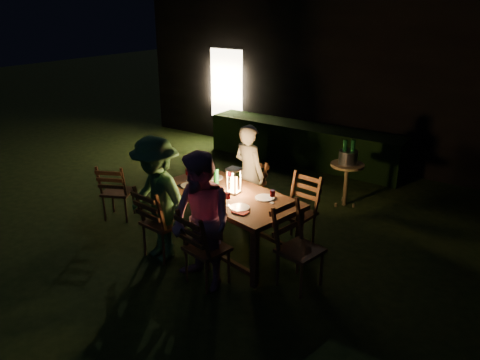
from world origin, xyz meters
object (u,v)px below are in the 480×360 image
Objects in this scene: chair_far_right at (297,223)px; chair_spare at (118,201)px; dining_table at (229,199)px; bottle_bucket_a at (344,154)px; ice_bucket at (348,157)px; chair_near_right at (206,260)px; chair_end at (298,262)px; person_house_side at (249,174)px; lantern at (234,182)px; person_opp_right at (201,222)px; bottle_bucket_b at (352,154)px; bottle_table at (216,178)px; person_opp_left at (157,199)px; chair_near_left at (163,234)px; chair_far_left at (247,203)px; side_table at (347,169)px.

chair_far_right is 1.07× the size of chair_spare.
bottle_bucket_a is at bearing 84.96° from dining_table.
chair_far_right is at bearing -91.08° from ice_bucket.
chair_near_right is 1.10m from chair_end.
person_house_side reaches higher than lantern.
person_opp_right reaches higher than dining_table.
bottle_bucket_b is (0.50, 3.20, 0.06)m from person_opp_right.
bottle_bucket_a reaches higher than chair_spare.
chair_end is 1.61m from bottle_table.
chair_near_right is at bearing -98.09° from ice_bucket.
chair_far_right is at bearing -8.24° from chair_spare.
chair_near_right is 3.15m from bottle_bucket_a.
bottle_bucket_a is at bearing -82.92° from chair_far_right.
bottle_bucket_b is at bearing 92.91° from person_opp_right.
chair_far_right is 2.92× the size of lantern.
bottle_bucket_a is at bearing -141.34° from bottle_bucket_b.
bottle_bucket_b is (0.78, 2.31, 0.15)m from dining_table.
chair_far_right is at bearing 32.18° from bottle_table.
person_opp_left is at bearing -114.13° from ice_bucket.
chair_spare is (-1.38, 0.45, -0.03)m from chair_near_left.
chair_near_left is at bearing -116.20° from bottle_table.
person_opp_left is (-0.34, -1.61, 0.07)m from person_house_side.
chair_far_left is 2.00m from chair_spare.
chair_far_left is at bearing -125.92° from bottle_bucket_b.
chair_near_left is 0.90m from chair_near_right.
side_table is 0.25m from bottle_bucket_b.
bottle_bucket_b is at bearing 38.66° from ice_bucket.
chair_end is at bearing 153.95° from person_house_side.
bottle_bucket_a is (2.65, 2.44, 0.60)m from chair_spare.
person_opp_right is at bearing 118.55° from chair_far_left.
dining_table is 2.44m from bottle_bucket_b.
lantern is (0.66, 0.70, 0.66)m from chair_near_left.
chair_end is 3.26× the size of bottle_bucket_a.
person_house_side is at bearing 118.76° from dining_table.
lantern is 2.27m from bottle_bucket_a.
chair_far_left reaches higher than side_table.
dining_table is 1.40× the size of person_house_side.
lantern is 1.17× the size of ice_bucket.
chair_far_right is 1.95m from person_opp_left.
bottle_bucket_a is at bearing 93.54° from chair_near_right.
person_opp_left is at bearing 52.45° from chair_far_right.
ice_bucket is at bearing 92.73° from chair_near_right.
chair_spare is (-3.18, 0.04, -0.03)m from chair_end.
bottle_bucket_b is at bearing -86.39° from chair_far_right.
bottle_bucket_b is at bearing 83.26° from dining_table.
person_house_side is at bearing 91.87° from bottle_table.
person_opp_right is at bearing -98.15° from ice_bucket.
person_opp_right is (-0.01, -0.05, 0.52)m from chair_near_right.
chair_near_right is at bearing 119.33° from chair_far_left.
chair_near_left is 3.01× the size of lantern.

